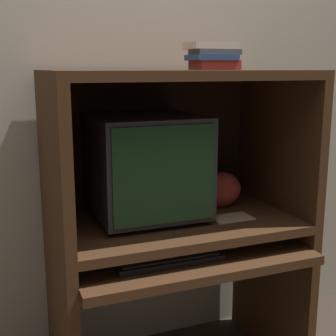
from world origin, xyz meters
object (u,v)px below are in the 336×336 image
snack_bag (220,189)px  book_stack (213,56)px  crt_monitor (145,165)px  mouse (231,247)px  keyboard (168,259)px

snack_bag → book_stack: bearing=-138.2°
snack_bag → crt_monitor: bearing=-179.2°
mouse → keyboard: bearing=-177.8°
keyboard → mouse: mouse is taller
crt_monitor → snack_bag: crt_monitor is taller
crt_monitor → book_stack: size_ratio=2.32×
mouse → book_stack: book_stack is taller
crt_monitor → mouse: bearing=-44.4°
mouse → book_stack: (-0.00, 0.18, 0.74)m
mouse → snack_bag: snack_bag is taller
book_stack → keyboard: bearing=-144.1°
crt_monitor → mouse: 0.48m
mouse → snack_bag: 0.32m
mouse → snack_bag: size_ratio=0.38×
keyboard → snack_bag: size_ratio=2.14×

